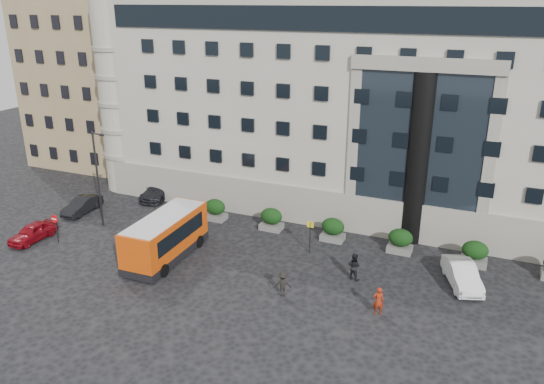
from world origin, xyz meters
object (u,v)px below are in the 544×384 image
(pedestrian_b, at_px, (354,266))
(pedestrian_c, at_px, (283,284))
(hedge_d, at_px, (400,241))
(parked_car_c, at_px, (159,190))
(hedge_b, at_px, (271,219))
(hedge_c, at_px, (333,229))
(bus_stop_sign, at_px, (310,232))
(street_lamp, at_px, (98,176))
(no_entry_sign, at_px, (55,223))
(parked_car_b, at_px, (82,205))
(hedge_e, at_px, (475,253))
(parked_car_d, at_px, (160,170))
(minibus, at_px, (166,235))
(hedge_a, at_px, (215,209))
(white_taxi, at_px, (462,274))
(parked_car_a, at_px, (33,232))
(red_truck, at_px, (185,168))

(pedestrian_b, distance_m, pedestrian_c, 5.27)
(hedge_d, distance_m, parked_car_c, 23.25)
(pedestrian_b, relative_size, pedestrian_c, 1.13)
(hedge_b, xyz_separation_m, hedge_c, (5.20, 0.00, 0.00))
(bus_stop_sign, height_order, pedestrian_b, bus_stop_sign)
(street_lamp, bearing_deg, no_entry_sign, -104.72)
(hedge_c, height_order, parked_car_b, hedge_c)
(hedge_b, relative_size, parked_car_b, 0.44)
(hedge_e, relative_size, parked_car_d, 0.39)
(minibus, xyz_separation_m, pedestrian_b, (13.29, 2.37, -0.84))
(parked_car_d, relative_size, pedestrian_c, 2.86)
(street_lamp, height_order, pedestrian_b, street_lamp)
(street_lamp, height_order, parked_car_b, street_lamp)
(hedge_b, bearing_deg, hedge_a, 180.00)
(bus_stop_sign, xyz_separation_m, parked_car_d, (-20.76, 11.00, -1.07))
(white_taxi, xyz_separation_m, pedestrian_c, (-10.30, -5.90, 0.07))
(parked_car_a, height_order, parked_car_d, parked_car_a)
(hedge_e, relative_size, street_lamp, 0.23)
(minibus, bearing_deg, hedge_e, 18.67)
(no_entry_sign, height_order, pedestrian_b, no_entry_sign)
(bus_stop_sign, distance_m, parked_car_c, 17.88)
(street_lamp, height_order, bus_stop_sign, street_lamp)
(hedge_c, distance_m, parked_car_d, 23.16)
(parked_car_d, height_order, pedestrian_c, pedestrian_c)
(bus_stop_sign, height_order, white_taxi, bus_stop_sign)
(hedge_c, height_order, parked_car_a, hedge_c)
(parked_car_a, bearing_deg, pedestrian_b, 9.88)
(hedge_d, xyz_separation_m, parked_car_d, (-26.86, 8.20, -0.27))
(parked_car_c, height_order, pedestrian_c, pedestrian_c)
(hedge_a, distance_m, hedge_d, 15.60)
(hedge_d, distance_m, parked_car_a, 28.22)
(hedge_d, relative_size, white_taxi, 0.40)
(parked_car_d, bearing_deg, hedge_e, -13.20)
(pedestrian_c, bearing_deg, parked_car_c, -51.58)
(pedestrian_c, bearing_deg, parked_car_d, -56.79)
(hedge_d, bearing_deg, hedge_b, 180.00)
(hedge_b, distance_m, parked_car_a, 18.71)
(parked_car_a, bearing_deg, no_entry_sign, 12.04)
(hedge_c, height_order, street_lamp, street_lamp)
(pedestrian_c, bearing_deg, white_taxi, -167.67)
(white_taxi, height_order, pedestrian_b, pedestrian_b)
(hedge_c, xyz_separation_m, street_lamp, (-18.34, -4.80, 3.44))
(hedge_b, xyz_separation_m, pedestrian_c, (4.74, -9.15, -0.09))
(parked_car_c, bearing_deg, minibus, -60.93)
(parked_car_a, bearing_deg, hedge_b, 30.32)
(red_truck, relative_size, parked_car_d, 1.09)
(hedge_a, xyz_separation_m, pedestrian_b, (13.50, -5.27, 0.01))
(parked_car_c, bearing_deg, white_taxi, -19.78)
(parked_car_d, bearing_deg, street_lamp, -74.51)
(hedge_c, distance_m, parked_car_a, 23.37)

